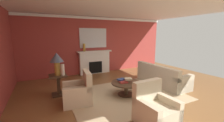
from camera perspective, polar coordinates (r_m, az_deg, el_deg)
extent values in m
plane|color=brown|center=(5.11, 8.64, -13.08)|extent=(9.80, 9.80, 0.00)
cube|color=#9E3833|center=(7.78, -5.88, 6.25)|extent=(8.14, 0.12, 2.94)
cube|color=white|center=(5.03, 7.52, 21.14)|extent=(8.14, 7.39, 0.06)
cube|color=white|center=(7.73, -5.86, 16.53)|extent=(8.14, 0.08, 0.12)
cube|color=tan|center=(5.07, 5.54, -13.13)|extent=(3.71, 2.71, 0.01)
cube|color=white|center=(7.63, -6.91, -0.66)|extent=(1.60, 0.25, 1.15)
cube|color=black|center=(7.66, -6.82, -2.32)|extent=(0.70, 0.26, 0.60)
cube|color=white|center=(7.51, -6.93, 3.83)|extent=(1.80, 0.35, 0.06)
cube|color=silver|center=(7.60, -7.41, 9.02)|extent=(1.45, 0.04, 1.00)
cube|color=#BCB299|center=(6.27, 19.30, -6.89)|extent=(0.96, 2.13, 0.45)
cube|color=#BCB299|center=(5.91, 17.24, -3.53)|extent=(0.26, 2.11, 0.40)
cube|color=#BCB299|center=(5.69, 26.45, -8.28)|extent=(0.91, 0.23, 0.62)
cube|color=#BCB299|center=(6.89, 13.53, -4.30)|extent=(0.91, 0.23, 0.62)
cube|color=#C1B293|center=(4.55, -13.70, -13.27)|extent=(0.90, 0.90, 0.44)
cube|color=#C1B293|center=(4.42, -9.80, -7.27)|extent=(0.27, 0.81, 0.51)
cube|color=#C1B293|center=(4.83, -14.09, -10.86)|extent=(0.81, 0.25, 0.60)
cube|color=#C1B293|center=(4.22, -13.34, -14.03)|extent=(0.81, 0.25, 0.60)
cube|color=#C1B293|center=(3.65, 17.15, -19.71)|extent=(0.84, 0.84, 0.44)
cube|color=#C1B293|center=(3.65, 13.85, -11.29)|extent=(0.81, 0.20, 0.51)
cube|color=#C1B293|center=(3.41, 13.14, -20.30)|extent=(0.18, 0.81, 0.60)
cube|color=#C1B293|center=(3.84, 20.78, -17.03)|extent=(0.18, 0.81, 0.60)
cylinder|color=#3D2D1E|center=(4.91, 5.63, -8.59)|extent=(1.00, 1.00, 0.04)
cylinder|color=#3D2D1E|center=(4.99, 5.58, -11.04)|extent=(0.12, 0.12, 0.41)
cylinder|color=#3D2D1E|center=(5.06, 5.55, -13.04)|extent=(0.56, 0.56, 0.03)
cube|color=#3D2D1E|center=(5.15, -20.71, -5.42)|extent=(0.56, 0.56, 0.04)
cube|color=#3D2D1E|center=(5.26, -20.46, -9.09)|extent=(0.10, 0.10, 0.66)
cube|color=#3D2D1E|center=(5.36, -20.25, -12.22)|extent=(0.45, 0.45, 0.04)
cylinder|color=#B28E38|center=(5.10, -20.88, -2.76)|extent=(0.18, 0.18, 0.45)
cone|color=#4C566B|center=(5.03, -21.16, 1.41)|extent=(0.44, 0.44, 0.30)
cylinder|color=beige|center=(5.00, -19.01, -3.33)|extent=(0.12, 0.12, 0.37)
cylinder|color=#B7892D|center=(7.30, -10.99, 5.28)|extent=(0.11, 0.11, 0.38)
cube|color=maroon|center=(4.82, 4.61, -8.38)|extent=(0.27, 0.18, 0.05)
cube|color=navy|center=(4.94, 3.67, -7.30)|extent=(0.29, 0.24, 0.05)
cube|color=tan|center=(4.85, 6.46, -7.07)|extent=(0.27, 0.24, 0.06)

